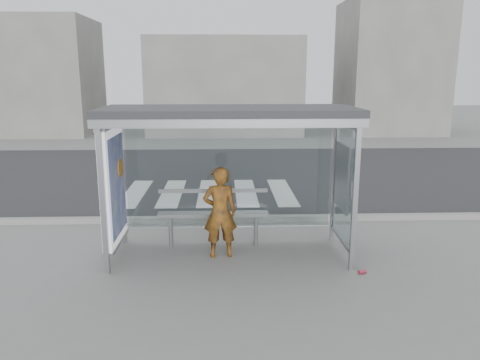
% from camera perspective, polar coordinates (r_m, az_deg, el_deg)
% --- Properties ---
extents(ground, '(80.00, 80.00, 0.00)m').
position_cam_1_polar(ground, '(8.46, -1.25, -9.13)').
color(ground, slate).
rests_on(ground, ground).
extents(road, '(30.00, 10.00, 0.01)m').
position_cam_1_polar(road, '(15.18, -1.65, 0.81)').
color(road, '#27272A').
rests_on(road, ground).
extents(curb, '(30.00, 0.18, 0.12)m').
position_cam_1_polar(curb, '(10.28, -1.42, -4.75)').
color(curb, gray).
rests_on(curb, ground).
extents(crosswalk, '(4.55, 3.00, 0.00)m').
position_cam_1_polar(crosswalk, '(12.75, -3.81, -1.56)').
color(crosswalk, silver).
rests_on(crosswalk, ground).
extents(bus_shelter, '(4.25, 1.65, 2.62)m').
position_cam_1_polar(bus_shelter, '(8.00, -4.00, 4.31)').
color(bus_shelter, gray).
rests_on(bus_shelter, ground).
extents(building_left, '(6.00, 5.00, 6.00)m').
position_cam_1_polar(building_left, '(27.68, -23.53, 11.45)').
color(building_left, slate).
rests_on(building_left, ground).
extents(building_center, '(8.00, 5.00, 5.00)m').
position_cam_1_polar(building_center, '(25.86, -1.89, 11.35)').
color(building_center, slate).
rests_on(building_center, ground).
extents(building_right, '(5.00, 5.00, 7.00)m').
position_cam_1_polar(building_right, '(27.40, 17.78, 12.94)').
color(building_right, slate).
rests_on(building_right, ground).
extents(person, '(0.63, 0.45, 1.62)m').
position_cam_1_polar(person, '(8.15, -2.46, -3.97)').
color(person, orange).
rests_on(person, ground).
extents(bench, '(2.04, 0.33, 1.06)m').
position_cam_1_polar(bench, '(8.72, -3.28, -4.16)').
color(bench, slate).
rests_on(bench, ground).
extents(soda_can, '(0.14, 0.10, 0.07)m').
position_cam_1_polar(soda_can, '(7.95, 14.68, -10.78)').
color(soda_can, '#C23953').
rests_on(soda_can, ground).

